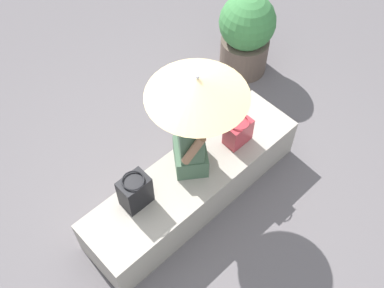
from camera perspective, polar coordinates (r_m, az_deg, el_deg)
ground_plane at (r=4.53m, az=0.17°, el=-6.50°), size 14.00×14.00×0.00m
stone_bench at (r=4.33m, az=0.18°, el=-4.98°), size 2.23×0.61×0.46m
person_seated at (r=3.87m, az=-0.20°, el=0.81°), size 0.44×0.50×0.90m
parasol at (r=3.49m, az=0.66°, el=7.03°), size 0.83×0.83×1.06m
handbag_black at (r=3.86m, az=-7.04°, el=-5.85°), size 0.25×0.19×0.35m
tote_bag_canvas at (r=4.25m, az=5.72°, el=1.53°), size 0.25×0.19×0.28m
planter_near at (r=5.33m, az=6.70°, el=13.40°), size 0.63×0.63×0.99m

